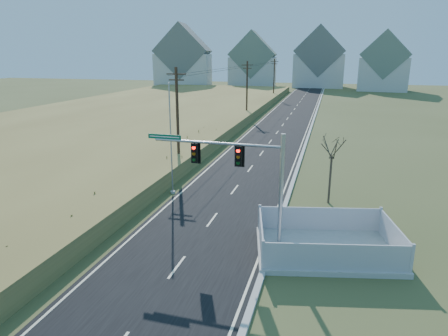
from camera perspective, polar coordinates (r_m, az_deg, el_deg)
ground at (r=21.88m, az=-4.78°, el=-11.53°), size 260.00×260.00×0.00m
road at (r=69.27m, az=9.41°, el=7.44°), size 8.00×180.00×0.06m
curb at (r=68.98m, az=12.87°, el=7.27°), size 0.30×180.00×0.18m
reed_marsh at (r=66.50m, az=-12.74°, el=7.46°), size 38.00×110.00×1.30m
utility_pole_near at (r=36.16m, az=-6.66°, el=7.30°), size 1.80×0.26×9.00m
utility_pole_mid at (r=64.80m, az=3.30°, el=11.20°), size 1.80×0.26×9.00m
utility_pole_far at (r=94.29m, az=7.16°, el=12.60°), size 1.80×0.26×9.00m
condo_nw at (r=126.41m, az=-5.84°, el=14.85°), size 17.69×13.38×19.05m
condo_nnw at (r=128.64m, az=4.13°, el=14.57°), size 14.93×11.17×17.03m
condo_n at (r=130.31m, az=13.43°, el=14.50°), size 15.27×10.20×18.54m
condo_ne at (r=122.96m, az=21.89°, el=13.39°), size 14.12×10.51×16.52m
traffic_signal_mast at (r=21.27m, az=3.39°, el=-0.92°), size 7.81×0.53×6.21m
fence_enclosure at (r=22.02m, az=14.38°, el=-10.93°), size 8.01×6.25×1.64m
open_sign at (r=20.71m, az=11.05°, el=-12.36°), size 0.48×0.35×0.68m
flagpole at (r=29.41m, az=-7.54°, el=2.41°), size 0.37×0.37×8.14m
bare_tree at (r=27.96m, az=15.25°, el=3.01°), size 1.91×1.91×5.06m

